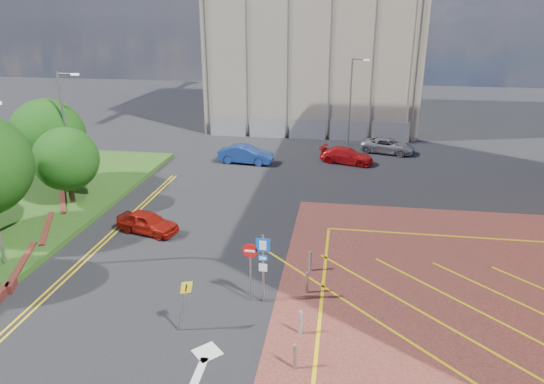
% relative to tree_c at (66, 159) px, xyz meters
% --- Properties ---
extents(ground, '(140.00, 140.00, 0.00)m').
position_rel_tree_c_xyz_m(ground, '(13.50, -10.00, -3.19)').
color(ground, black).
rests_on(ground, ground).
extents(retaining_wall, '(6.06, 20.33, 0.40)m').
position_rel_tree_c_xyz_m(retaining_wall, '(1.70, -8.00, -2.99)').
color(retaining_wall, maroon).
rests_on(retaining_wall, ground).
extents(tree_c, '(4.00, 4.00, 4.90)m').
position_rel_tree_c_xyz_m(tree_c, '(0.00, 0.00, 0.00)').
color(tree_c, '#3D2B1C').
rests_on(tree_c, grass_bed).
extents(tree_d, '(5.00, 5.00, 6.08)m').
position_rel_tree_c_xyz_m(tree_d, '(-3.00, 3.00, 0.68)').
color(tree_d, '#3D2B1C').
rests_on(tree_d, grass_bed).
extents(lamp_left_far, '(1.53, 0.16, 8.00)m').
position_rel_tree_c_xyz_m(lamp_left_far, '(-0.92, 2.00, 1.47)').
color(lamp_left_far, '#9EA0A8').
rests_on(lamp_left_far, grass_bed).
extents(lamp_back, '(1.53, 0.16, 8.00)m').
position_rel_tree_c_xyz_m(lamp_back, '(17.58, 18.00, 1.17)').
color(lamp_back, '#9EA0A8').
rests_on(lamp_back, ground).
extents(sign_cluster, '(1.17, 0.12, 3.20)m').
position_rel_tree_c_xyz_m(sign_cluster, '(13.80, -9.02, -1.24)').
color(sign_cluster, '#9EA0A8').
rests_on(sign_cluster, ground).
extents(warning_sign, '(0.71, 0.41, 2.25)m').
position_rel_tree_c_xyz_m(warning_sign, '(11.32, -11.48, -1.76)').
color(warning_sign, '#9EA0A8').
rests_on(warning_sign, ground).
extents(bollard_row, '(0.14, 11.14, 0.90)m').
position_rel_tree_c_xyz_m(bollard_row, '(15.80, -11.67, -2.72)').
color(bollard_row, '#9EA0A8').
rests_on(bollard_row, forecourt).
extents(construction_building, '(21.20, 19.20, 22.00)m').
position_rel_tree_c_xyz_m(construction_building, '(13.50, 30.00, 7.81)').
color(construction_building, gray).
rests_on(construction_building, ground).
extents(construction_fence, '(21.60, 0.06, 2.00)m').
position_rel_tree_c_xyz_m(construction_fence, '(14.50, 20.00, -2.19)').
color(construction_fence, gray).
rests_on(construction_fence, ground).
extents(car_red_left, '(3.91, 2.39, 1.24)m').
position_rel_tree_c_xyz_m(car_red_left, '(6.32, -3.01, -2.57)').
color(car_red_left, '#9E160D').
rests_on(car_red_left, ground).
extents(car_blue_back, '(4.61, 1.96, 1.48)m').
position_rel_tree_c_xyz_m(car_blue_back, '(9.13, 11.12, -2.45)').
color(car_blue_back, navy).
rests_on(car_blue_back, ground).
extents(car_red_back, '(4.75, 2.96, 1.28)m').
position_rel_tree_c_xyz_m(car_red_back, '(17.41, 12.38, -2.55)').
color(car_red_back, red).
rests_on(car_red_back, ground).
extents(car_silver_back, '(5.10, 3.33, 1.30)m').
position_rel_tree_c_xyz_m(car_silver_back, '(20.97, 16.09, -2.54)').
color(car_silver_back, '#A7A6AD').
rests_on(car_silver_back, ground).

